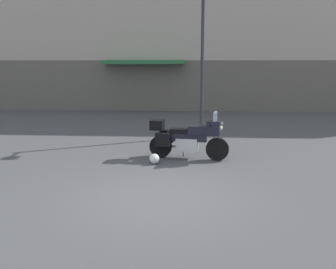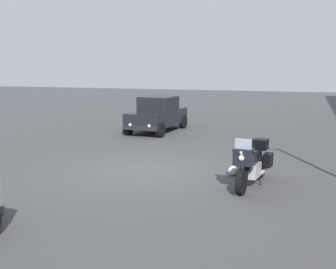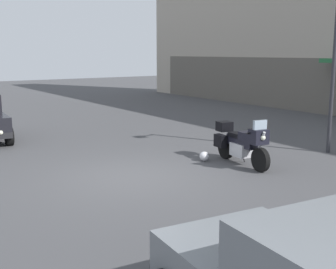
# 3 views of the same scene
# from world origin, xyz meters

# --- Properties ---
(ground_plane) EXTENTS (80.00, 80.00, 0.00)m
(ground_plane) POSITION_xyz_m (0.00, 0.00, 0.00)
(ground_plane) COLOR #424244
(motorcycle) EXTENTS (2.26, 0.90, 1.36)m
(motorcycle) POSITION_xyz_m (0.62, 3.14, 0.62)
(motorcycle) COLOR black
(motorcycle) RESTS_ON ground
(helmet) EXTENTS (0.28, 0.28, 0.28)m
(helmet) POSITION_xyz_m (-0.25, 2.53, 0.14)
(helmet) COLOR silver
(helmet) RESTS_ON ground
(streetlamp_curbside) EXTENTS (0.28, 0.94, 4.96)m
(streetlamp_curbside) POSITION_xyz_m (1.10, 6.28, 3.01)
(streetlamp_curbside) COLOR #2D2D33
(streetlamp_curbside) RESTS_ON ground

